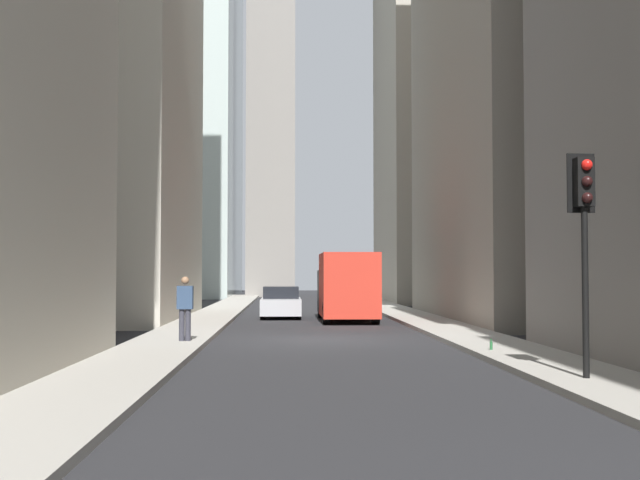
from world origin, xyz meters
name	(u,v)px	position (x,y,z in m)	size (l,w,h in m)	color
ground_plane	(324,340)	(0.00, 0.00, 0.00)	(135.00, 135.00, 0.00)	#262628
sidewalk_right	(176,338)	(0.00, 4.50, 0.07)	(90.00, 2.20, 0.14)	#A8A399
sidewalk_left	(471,337)	(0.00, -4.50, 0.07)	(90.00, 2.20, 0.14)	#A8A399
building_left_far	(454,72)	(30.99, -10.60, 16.09)	(13.08, 10.00, 32.19)	#A8A091
building_left_midfar	(554,38)	(9.93, -10.59, 12.37)	(16.99, 10.50, 24.71)	gray
church_spire	(271,51)	(44.41, 2.49, 21.20)	(4.53, 4.53, 40.58)	gray
delivery_truck	(347,286)	(9.60, -1.40, 1.46)	(6.46, 2.25, 2.84)	red
sedan_silver	(281,303)	(11.95, 1.40, 0.66)	(4.30, 1.78, 1.42)	#B7BABF
traffic_light_foreground	(584,212)	(-10.20, -4.27, 3.16)	(0.43, 0.52, 4.11)	black
pedestrian	(185,306)	(-1.92, 4.00, 1.12)	(0.26, 0.44, 1.80)	#33333D
discarded_bottle	(491,345)	(-4.84, -3.90, 0.25)	(0.07, 0.07, 0.27)	#236033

